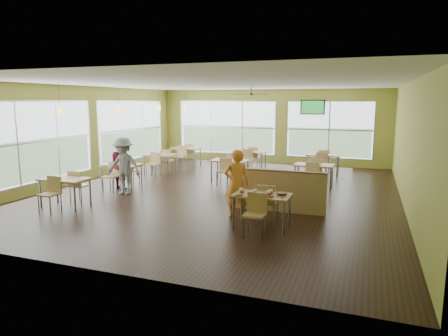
# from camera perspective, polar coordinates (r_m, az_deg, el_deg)

# --- Properties ---
(room) EXTENTS (12.00, 12.04, 3.20)m
(room) POSITION_cam_1_polar(r_m,az_deg,el_deg) (11.79, -0.24, 4.19)
(room) COLOR black
(room) RESTS_ON ground
(window_bays) EXTENTS (9.24, 10.24, 2.38)m
(window_bays) POSITION_cam_1_polar(r_m,az_deg,el_deg) (15.65, -5.46, 5.02)
(window_bays) COLOR white
(window_bays) RESTS_ON room
(main_table) EXTENTS (1.22, 1.52, 0.87)m
(main_table) POSITION_cam_1_polar(r_m,az_deg,el_deg) (8.52, 5.42, -4.55)
(main_table) COLOR tan
(main_table) RESTS_ON floor
(half_wall_divider) EXTENTS (2.40, 0.14, 1.04)m
(half_wall_divider) POSITION_cam_1_polar(r_m,az_deg,el_deg) (9.92, 7.54, -3.22)
(half_wall_divider) COLOR tan
(half_wall_divider) RESTS_ON floor
(dining_tables) EXTENTS (6.92, 8.72, 0.87)m
(dining_tables) POSITION_cam_1_polar(r_m,az_deg,el_deg) (13.86, -1.85, 0.96)
(dining_tables) COLOR tan
(dining_tables) RESTS_ON floor
(pendant_lights) EXTENTS (0.11, 7.31, 0.86)m
(pendant_lights) POSITION_cam_1_polar(r_m,az_deg,el_deg) (13.76, -11.97, 8.31)
(pendant_lights) COLOR #2D2119
(pendant_lights) RESTS_ON ceiling
(ceiling_fan) EXTENTS (1.25, 1.25, 0.29)m
(ceiling_fan) POSITION_cam_1_polar(r_m,az_deg,el_deg) (14.59, 3.91, 10.49)
(ceiling_fan) COLOR #2D2119
(ceiling_fan) RESTS_ON ceiling
(tv_backwall) EXTENTS (1.00, 0.07, 0.60)m
(tv_backwall) POSITION_cam_1_polar(r_m,az_deg,el_deg) (17.06, 12.54, 8.48)
(tv_backwall) COLOR black
(tv_backwall) RESTS_ON wall_back
(man_plaid) EXTENTS (0.69, 0.59, 1.61)m
(man_plaid) POSITION_cam_1_polar(r_m,az_deg,el_deg) (9.27, 1.82, -2.24)
(man_plaid) COLOR orange
(man_plaid) RESTS_ON floor
(patron_maroon) EXTENTS (0.91, 0.81, 1.55)m
(patron_maroon) POSITION_cam_1_polar(r_m,az_deg,el_deg) (12.77, -14.43, 0.57)
(patron_maroon) COLOR maroon
(patron_maroon) RESTS_ON floor
(patron_grey) EXTENTS (1.10, 0.67, 1.66)m
(patron_grey) POSITION_cam_1_polar(r_m,az_deg,el_deg) (11.97, -14.14, 0.28)
(patron_grey) COLOR slate
(patron_grey) RESTS_ON floor
(cup_blue) EXTENTS (0.10, 0.10, 0.37)m
(cup_blue) POSITION_cam_1_polar(r_m,az_deg,el_deg) (8.41, 2.54, -3.35)
(cup_blue) COLOR white
(cup_blue) RESTS_ON main_table
(cup_yellow) EXTENTS (0.10, 0.10, 0.35)m
(cup_yellow) POSITION_cam_1_polar(r_m,az_deg,el_deg) (8.35, 4.43, -3.49)
(cup_yellow) COLOR white
(cup_yellow) RESTS_ON main_table
(cup_red_near) EXTENTS (0.10, 0.10, 0.36)m
(cup_red_near) POSITION_cam_1_polar(r_m,az_deg,el_deg) (8.26, 6.40, -3.67)
(cup_red_near) COLOR white
(cup_red_near) RESTS_ON main_table
(cup_red_far) EXTENTS (0.10, 0.10, 0.35)m
(cup_red_far) POSITION_cam_1_polar(r_m,az_deg,el_deg) (8.38, 6.69, -3.48)
(cup_red_far) COLOR white
(cup_red_far) RESTS_ON main_table
(food_basket) EXTENTS (0.23, 0.23, 0.05)m
(food_basket) POSITION_cam_1_polar(r_m,az_deg,el_deg) (8.48, 8.24, -3.65)
(food_basket) COLOR black
(food_basket) RESTS_ON main_table
(ketchup_cup) EXTENTS (0.06, 0.06, 0.02)m
(ketchup_cup) POSITION_cam_1_polar(r_m,az_deg,el_deg) (8.26, 8.34, -4.13)
(ketchup_cup) COLOR #B51D06
(ketchup_cup) RESTS_ON main_table
(wrapper_left) EXTENTS (0.18, 0.17, 0.04)m
(wrapper_left) POSITION_cam_1_polar(r_m,az_deg,el_deg) (8.33, 2.06, -3.87)
(wrapper_left) COLOR #9C814B
(wrapper_left) RESTS_ON main_table
(wrapper_mid) EXTENTS (0.27, 0.26, 0.05)m
(wrapper_mid) POSITION_cam_1_polar(r_m,az_deg,el_deg) (8.56, 5.82, -3.49)
(wrapper_mid) COLOR #9C814B
(wrapper_mid) RESTS_ON main_table
(wrapper_right) EXTENTS (0.17, 0.16, 0.04)m
(wrapper_right) POSITION_cam_1_polar(r_m,az_deg,el_deg) (8.27, 6.65, -4.04)
(wrapper_right) COLOR #9C814B
(wrapper_right) RESTS_ON main_table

